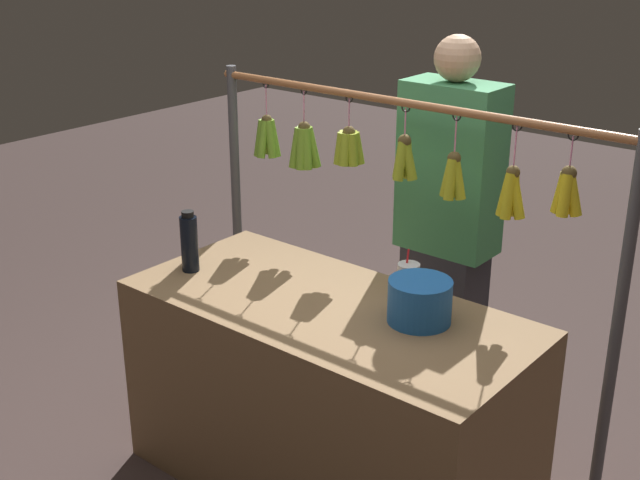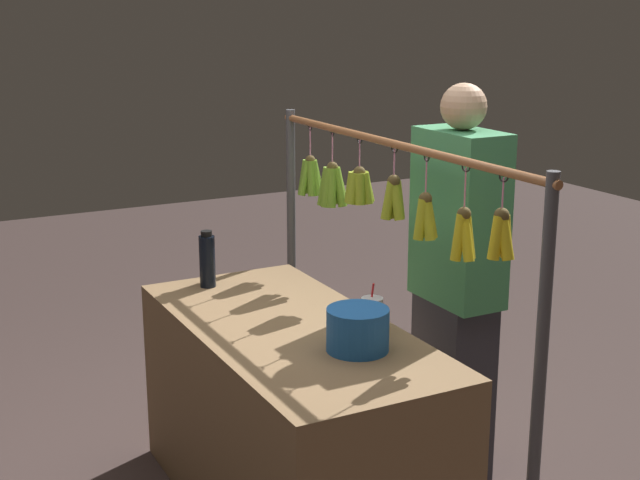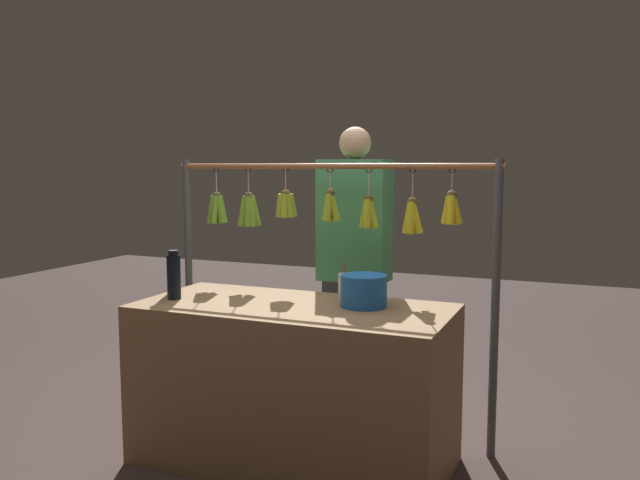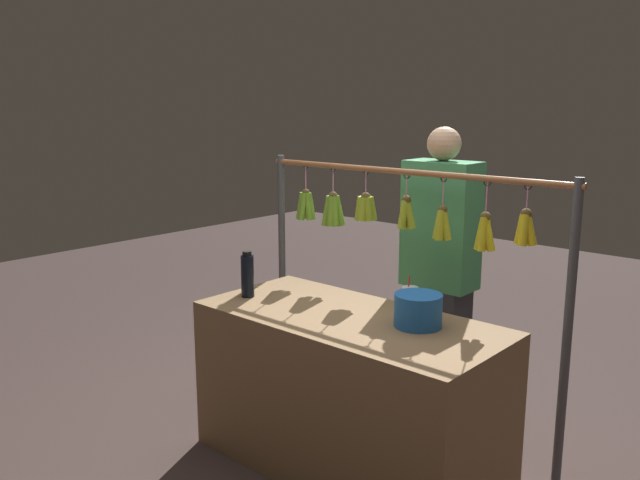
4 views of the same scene
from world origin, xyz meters
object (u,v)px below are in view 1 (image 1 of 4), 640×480
water_bottle (189,243)px  drink_cup (408,280)px  vendor_person (447,241)px  blue_bucket (420,301)px

water_bottle → drink_cup: (-0.83, -0.36, -0.06)m
drink_cup → vendor_person: size_ratio=0.11×
drink_cup → vendor_person: bearing=-74.9°
vendor_person → water_bottle: bearing=51.0°
blue_bucket → vendor_person: bearing=-66.4°
blue_bucket → drink_cup: drink_cup is taller
drink_cup → blue_bucket: bearing=134.9°
blue_bucket → drink_cup: 0.21m
water_bottle → blue_bucket: bearing=-167.9°
blue_bucket → vendor_person: vendor_person is taller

